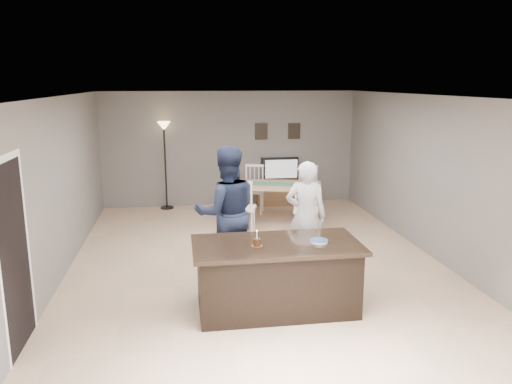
{
  "coord_description": "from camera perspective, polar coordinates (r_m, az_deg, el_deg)",
  "views": [
    {
      "loc": [
        -1.18,
        -7.76,
        2.92
      ],
      "look_at": [
        -0.04,
        -0.3,
        1.24
      ],
      "focal_mm": 35.0,
      "sensor_mm": 36.0,
      "label": 1
    }
  ],
  "objects": [
    {
      "name": "picture_frames",
      "position": [
        12.02,
        2.52,
        6.95
      ],
      "size": [
        1.1,
        0.02,
        0.38
      ],
      "color": "black",
      "rests_on": "room_shell"
    },
    {
      "name": "man",
      "position": [
        7.45,
        -3.37,
        -2.39
      ],
      "size": [
        1.03,
        0.84,
        2.0
      ],
      "primitive_type": "imported",
      "rotation": [
        0.0,
        0.0,
        3.22
      ],
      "color": "#181F36",
      "rests_on": "floor"
    },
    {
      "name": "dining_table",
      "position": [
        10.38,
        2.48,
        0.12
      ],
      "size": [
        2.16,
        2.38,
        1.08
      ],
      "rotation": [
        0.0,
        0.0,
        -0.27
      ],
      "color": "tan",
      "rests_on": "floor"
    },
    {
      "name": "room_shell",
      "position": [
        7.95,
        -0.07,
        3.54
      ],
      "size": [
        8.0,
        8.0,
        8.0
      ],
      "color": "slate",
      "rests_on": "floor"
    },
    {
      "name": "floor",
      "position": [
        8.38,
        -0.07,
        -7.86
      ],
      "size": [
        8.0,
        8.0,
        0.0
      ],
      "primitive_type": "plane",
      "color": "tan",
      "rests_on": "ground"
    },
    {
      "name": "plate_stack",
      "position": [
        6.47,
        7.2,
        -5.59
      ],
      "size": [
        0.23,
        0.23,
        0.04
      ],
      "color": "white",
      "rests_on": "kitchen_island"
    },
    {
      "name": "television",
      "position": [
        12.02,
        2.83,
        2.68
      ],
      "size": [
        0.91,
        0.12,
        0.53
      ],
      "primitive_type": "imported",
      "rotation": [
        0.0,
        0.0,
        3.14
      ],
      "color": "black",
      "rests_on": "tv_console"
    },
    {
      "name": "floor_lamp",
      "position": [
        11.63,
        -10.42,
        5.69
      ],
      "size": [
        0.3,
        0.3,
        2.03
      ],
      "color": "black",
      "rests_on": "floor"
    },
    {
      "name": "tv_console",
      "position": [
        12.06,
        2.87,
        -0.02
      ],
      "size": [
        1.2,
        0.4,
        0.6
      ],
      "primitive_type": "cube",
      "color": "brown",
      "rests_on": "floor"
    },
    {
      "name": "birthday_cake",
      "position": [
        6.28,
        0.1,
        -5.75
      ],
      "size": [
        0.13,
        0.13,
        0.21
      ],
      "color": "gold",
      "rests_on": "kitchen_island"
    },
    {
      "name": "doorway",
      "position": [
        5.99,
        -26.0,
        -4.89
      ],
      "size": [
        0.0,
        2.1,
        2.65
      ],
      "color": "black",
      "rests_on": "floor"
    },
    {
      "name": "kitchen_island",
      "position": [
        6.56,
        2.33,
        -9.56
      ],
      "size": [
        2.15,
        1.1,
        0.9
      ],
      "color": "black",
      "rests_on": "floor"
    },
    {
      "name": "woman",
      "position": [
        7.83,
        5.72,
        -2.73
      ],
      "size": [
        0.73,
        0.59,
        1.73
      ],
      "primitive_type": "imported",
      "rotation": [
        0.0,
        0.0,
        2.83
      ],
      "color": "silver",
      "rests_on": "floor"
    },
    {
      "name": "tv_screen_glow",
      "position": [
        11.94,
        2.91,
        2.64
      ],
      "size": [
        0.78,
        0.0,
        0.78
      ],
      "primitive_type": "plane",
      "rotation": [
        1.57,
        0.0,
        3.14
      ],
      "color": "#CA6C16",
      "rests_on": "tv_console"
    }
  ]
}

